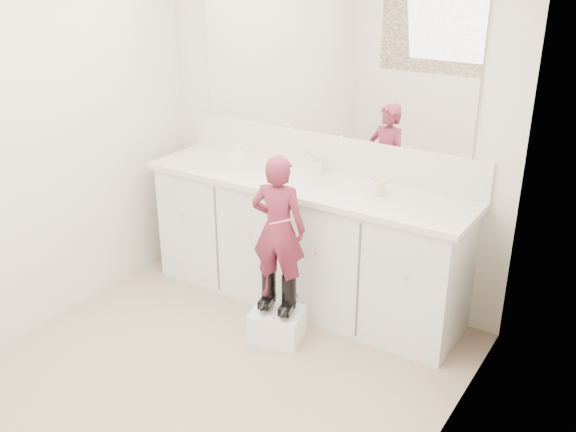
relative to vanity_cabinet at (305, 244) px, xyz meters
The scene contains 16 objects.
floor 1.30m from the vanity_cabinet, 90.00° to the right, with size 3.00×3.00×0.00m, color #8A725A.
wall_back 0.82m from the vanity_cabinet, 90.00° to the left, with size 2.60×2.60×0.00m, color beige.
wall_left 1.95m from the vanity_cabinet, 136.70° to the right, with size 3.00×3.00×0.00m, color beige.
wall_right 1.95m from the vanity_cabinet, 43.30° to the right, with size 3.00×3.00×0.00m, color beige.
vanity_cabinet is the anchor object (origin of this frame).
countertop 0.45m from the vanity_cabinet, 90.00° to the right, with size 2.28×0.58×0.04m, color beige.
backsplash 0.64m from the vanity_cabinet, 90.00° to the left, with size 2.28×0.03×0.25m, color beige.
mirror 1.24m from the vanity_cabinet, 90.00° to the left, with size 2.00×0.02×1.00m, color white.
faucet 0.54m from the vanity_cabinet, 90.00° to the left, with size 0.08×0.08×0.10m, color silver.
cup 0.72m from the vanity_cabinet, ahead, with size 0.11×0.11×0.11m, color #F0EAC0.
soap_bottle 0.75m from the vanity_cabinet, behind, with size 0.08×0.08×0.18m, color white.
step_stool 0.63m from the vanity_cabinet, 77.32° to the right, with size 0.31×0.26×0.20m, color white.
boot_left 0.51m from the vanity_cabinet, 85.17° to the right, with size 0.10×0.17×0.26m, color black, non-canonical shape.
boot_right 0.55m from the vanity_cabinet, 69.02° to the right, with size 0.10×0.17×0.26m, color black, non-canonical shape.
toddler 0.61m from the vanity_cabinet, 76.83° to the right, with size 0.33×0.22×0.92m, color #B03653.
toothbrush 0.74m from the vanity_cabinet, 72.15° to the right, with size 0.01×0.01×0.14m, color #E55984.
Camera 1 is at (2.06, -2.17, 2.32)m, focal length 40.00 mm.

